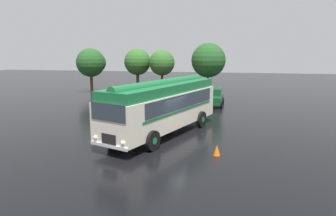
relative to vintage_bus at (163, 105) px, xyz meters
name	(u,v)px	position (x,y,z in m)	size (l,w,h in m)	color
ground_plane	(165,138)	(0.32, -0.94, -1.89)	(120.00, 120.00, 0.00)	black
vintage_bus	(163,105)	(0.00, 0.00, 0.00)	(5.73, 10.32, 3.49)	silver
car_near_left	(130,94)	(-6.05, 11.14, -1.05)	(2.12, 4.28, 1.66)	black
car_mid_left	(159,96)	(-2.80, 10.68, -1.05)	(2.31, 4.36, 1.66)	maroon
car_mid_right	(185,96)	(-0.26, 10.79, -1.05)	(2.31, 4.36, 1.66)	#B7BABF
car_far_right	(213,97)	(2.51, 11.13, -1.05)	(2.09, 4.26, 1.66)	#144C28
tree_far_left	(92,63)	(-13.17, 17.56, 1.89)	(3.64, 3.60, 5.60)	#4C3823
tree_left_of_centre	(138,61)	(-7.12, 17.59, 2.09)	(3.23, 3.23, 5.55)	#4C3823
tree_centre	(162,63)	(-3.85, 16.78, 1.99)	(3.01, 3.01, 5.38)	#4C3823
tree_right_of_centre	(208,60)	(1.48, 17.08, 2.29)	(3.94, 3.94, 6.16)	#4C3823
traffic_cone	(217,150)	(3.53, -3.38, -1.62)	(0.36, 0.36, 0.55)	orange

